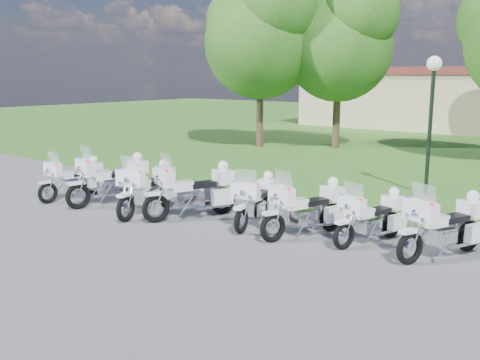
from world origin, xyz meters
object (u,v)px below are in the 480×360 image
Objects in this scene: motorcycle_5 at (308,207)px; motorcycle_7 at (446,225)px; motorcycle_6 at (373,216)px; motorcycle_1 at (113,179)px; lamp_post at (432,91)px; motorcycle_3 at (195,190)px; motorcycle_4 at (257,199)px; motorcycle_0 at (75,178)px; motorcycle_2 at (149,188)px.

motorcycle_7 reaches higher than motorcycle_5.
motorcycle_1 is at bearing 26.30° from motorcycle_6.
motorcycle_7 is at bearing -66.39° from lamp_post.
motorcycle_3 is at bearing 27.74° from motorcycle_5.
motorcycle_4 is (4.46, 0.86, -0.10)m from motorcycle_1.
lamp_post reaches higher than motorcycle_7.
motorcycle_0 is at bearing -138.64° from lamp_post.
motorcycle_7 is 0.53× the size of lamp_post.
motorcycle_7 is (6.00, 0.97, -0.06)m from motorcycle_3.
motorcycle_1 is at bearing -2.42° from motorcycle_4.
lamp_post reaches higher than motorcycle_6.
motorcycle_1 is 5.99m from motorcycle_5.
motorcycle_5 reaches higher than motorcycle_4.
motorcycle_7 is at bearing 177.13° from motorcycle_2.
motorcycle_4 is 0.52× the size of lamp_post.
motorcycle_0 is 0.87× the size of motorcycle_1.
lamp_post reaches higher than motorcycle_4.
motorcycle_2 is at bearing -174.80° from motorcycle_0.
motorcycle_6 is at bearing 174.96° from motorcycle_4.
motorcycle_3 is 1.69m from motorcycle_4.
motorcycle_7 is 6.37m from lamp_post.
motorcycle_3 is 1.07× the size of motorcycle_5.
motorcycle_2 reaches higher than motorcycle_0.
motorcycle_5 is (1.47, -0.04, 0.04)m from motorcycle_4.
motorcycle_5 is (5.93, 0.82, -0.06)m from motorcycle_1.
motorcycle_0 is 0.91× the size of motorcycle_2.
motorcycle_1 reaches higher than motorcycle_6.
motorcycle_7 is at bearing -147.78° from motorcycle_3.
lamp_post is (-0.80, 5.43, 2.54)m from motorcycle_6.
motorcycle_2 is at bearing -170.43° from motorcycle_1.
motorcycle_5 is 1.10× the size of motorcycle_6.
motorcycle_1 is (1.44, 0.29, 0.10)m from motorcycle_0.
motorcycle_2 is 1.36m from motorcycle_3.
motorcycle_1 is 4.54m from motorcycle_4.
motorcycle_1 is 9.64m from lamp_post.
motorcycle_7 reaches higher than motorcycle_6.
motorcycle_3 is (1.29, 0.43, 0.04)m from motorcycle_2.
motorcycle_5 is (7.37, 1.11, 0.04)m from motorcycle_0.
motorcycle_3 is 1.09× the size of motorcycle_7.
motorcycle_6 is (4.45, 0.91, -0.13)m from motorcycle_3.
motorcycle_5 is at bearing -160.03° from motorcycle_1.
motorcycle_1 is 1.57m from motorcycle_2.
motorcycle_5 is 0.54× the size of lamp_post.
motorcycle_2 is at bearing 30.78° from motorcycle_5.
motorcycle_3 is 0.58× the size of lamp_post.
motorcycle_1 is at bearing -16.23° from motorcycle_2.
lamp_post reaches higher than motorcycle_3.
motorcycle_6 is 6.05m from lamp_post.
motorcycle_4 is 2.87m from motorcycle_6.
motorcycle_0 reaches higher than motorcycle_6.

